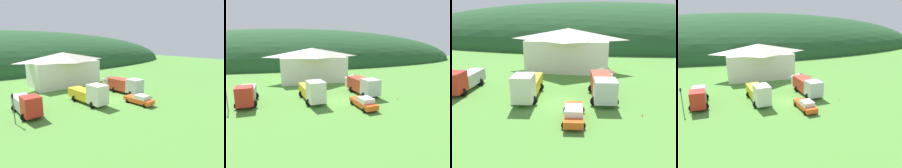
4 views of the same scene
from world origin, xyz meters
TOP-DOWN VIEW (x-y plane):
  - ground_plane at (0.00, 0.00)m, footprint 200.00×200.00m
  - forested_hill_backdrop at (0.00, 62.57)m, footprint 161.02×60.00m
  - depot_building at (-1.75, 17.64)m, footprint 16.07×9.84m
  - play_shed_cream at (4.85, 7.74)m, footprint 2.82×2.79m
  - crane_truck_red at (-14.30, 2.45)m, footprint 3.21×7.73m
  - heavy_rig_striped at (-4.63, 1.01)m, footprint 3.64×8.64m
  - tow_truck_silver at (4.72, 2.37)m, footprint 3.80×7.88m
  - service_pickup_orange at (1.83, -4.16)m, footprint 2.65×5.40m
  - traffic_light_west at (-16.41, 0.08)m, footprint 0.20×0.32m
  - traffic_cone_near_pickup at (8.91, -2.00)m, footprint 0.36×0.36m

SIDE VIEW (x-z plane):
  - ground_plane at x=0.00m, z-range 0.00..0.00m
  - forested_hill_backdrop at x=0.00m, z-range -14.69..14.69m
  - traffic_cone_near_pickup at x=8.91m, z-range -0.23..0.23m
  - service_pickup_orange at x=1.83m, z-range 0.00..1.66m
  - play_shed_cream at x=4.85m, z-range 0.04..2.95m
  - crane_truck_red at x=-14.30m, z-range 0.03..3.24m
  - tow_truck_silver at x=4.72m, z-range 0.15..3.35m
  - heavy_rig_striped at x=-4.63m, z-range -0.06..3.58m
  - traffic_light_west at x=-16.41m, z-range 0.47..4.48m
  - depot_building at x=-1.75m, z-range 0.12..7.93m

